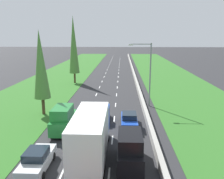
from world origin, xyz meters
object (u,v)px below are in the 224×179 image
object	(u,v)px
black_van_right_lane	(130,150)
blue_sedan_right_lane	(129,120)
white_box_truck_centre_lane	(92,135)
street_light_mast	(148,70)
green_van_left_lane	(63,119)
poplar_tree_third	(74,45)
white_hatchback_centre_lane	(101,114)
poplar_tree_second	(41,65)
silver_sedan_left_lane	(37,160)

from	to	relation	value
black_van_right_lane	blue_sedan_right_lane	world-z (taller)	black_van_right_lane
white_box_truck_centre_lane	street_light_mast	xyz separation A→B (m)	(6.04, 15.41, 3.05)
white_box_truck_centre_lane	blue_sedan_right_lane	distance (m)	8.13
green_van_left_lane	blue_sedan_right_lane	bearing A→B (deg)	14.19
black_van_right_lane	green_van_left_lane	world-z (taller)	same
poplar_tree_third	blue_sedan_right_lane	bearing A→B (deg)	-65.94
poplar_tree_third	black_van_right_lane	bearing A→B (deg)	-71.81
green_van_left_lane	white_box_truck_centre_lane	bearing A→B (deg)	-56.17
green_van_left_lane	blue_sedan_right_lane	xyz separation A→B (m)	(6.98, 1.77, -0.59)
white_hatchback_centre_lane	white_box_truck_centre_lane	bearing A→B (deg)	-89.62
blue_sedan_right_lane	street_light_mast	bearing A→B (deg)	71.04
poplar_tree_second	poplar_tree_third	xyz separation A→B (m)	(0.02, 20.66, 1.62)
white_hatchback_centre_lane	green_van_left_lane	world-z (taller)	green_van_left_lane
blue_sedan_right_lane	poplar_tree_third	size ratio (longest dim) A/B	0.32
green_van_left_lane	poplar_tree_second	world-z (taller)	poplar_tree_second
white_box_truck_centre_lane	silver_sedan_left_lane	distance (m)	4.52
black_van_right_lane	white_hatchback_centre_lane	world-z (taller)	black_van_right_lane
black_van_right_lane	silver_sedan_left_lane	world-z (taller)	black_van_right_lane
blue_sedan_right_lane	poplar_tree_third	bearing A→B (deg)	114.06
green_van_left_lane	street_light_mast	bearing A→B (deg)	45.27
silver_sedan_left_lane	green_van_left_lane	xyz separation A→B (m)	(0.25, 7.22, 0.59)
white_hatchback_centre_lane	street_light_mast	size ratio (longest dim) A/B	0.43
green_van_left_lane	poplar_tree_third	xyz separation A→B (m)	(-3.97, 26.29, 6.66)
silver_sedan_left_lane	black_van_right_lane	bearing A→B (deg)	6.28
silver_sedan_left_lane	white_hatchback_centre_lane	world-z (taller)	white_hatchback_centre_lane
black_van_right_lane	white_hatchback_centre_lane	size ratio (longest dim) A/B	1.26
black_van_right_lane	green_van_left_lane	distance (m)	9.36
street_light_mast	white_box_truck_centre_lane	bearing A→B (deg)	-111.42
black_van_right_lane	street_light_mast	size ratio (longest dim) A/B	0.54
black_van_right_lane	poplar_tree_second	xyz separation A→B (m)	(-10.78, 12.08, 5.03)
white_hatchback_centre_lane	poplar_tree_second	world-z (taller)	poplar_tree_second
white_hatchback_centre_lane	poplar_tree_third	size ratio (longest dim) A/B	0.28
silver_sedan_left_lane	green_van_left_lane	size ratio (longest dim) A/B	0.92
green_van_left_lane	blue_sedan_right_lane	world-z (taller)	green_van_left_lane
silver_sedan_left_lane	poplar_tree_second	bearing A→B (deg)	106.21
black_van_right_lane	blue_sedan_right_lane	bearing A→B (deg)	88.64
silver_sedan_left_lane	street_light_mast	xyz separation A→B (m)	(10.02, 17.07, 4.42)
silver_sedan_left_lane	green_van_left_lane	bearing A→B (deg)	87.98
white_hatchback_centre_lane	poplar_tree_third	distance (m)	25.01
white_hatchback_centre_lane	street_light_mast	distance (m)	9.79
green_van_left_lane	street_light_mast	distance (m)	14.39
white_box_truck_centre_lane	white_hatchback_centre_lane	size ratio (longest dim) A/B	2.41
white_box_truck_centre_lane	poplar_tree_second	xyz separation A→B (m)	(-7.71, 11.19, 4.25)
silver_sedan_left_lane	poplar_tree_second	distance (m)	14.52
silver_sedan_left_lane	poplar_tree_third	size ratio (longest dim) A/B	0.32
poplar_tree_third	street_light_mast	size ratio (longest dim) A/B	1.56
poplar_tree_second	street_light_mast	xyz separation A→B (m)	(13.75, 4.22, -1.20)
blue_sedan_right_lane	poplar_tree_second	world-z (taller)	poplar_tree_second
blue_sedan_right_lane	street_light_mast	xyz separation A→B (m)	(2.78, 8.09, 4.42)
silver_sedan_left_lane	blue_sedan_right_lane	xyz separation A→B (m)	(7.24, 8.98, 0.00)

